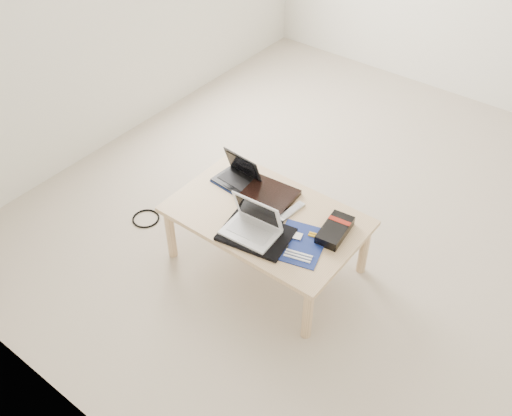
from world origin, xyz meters
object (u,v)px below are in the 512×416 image
Objects in this scene: white_laptop at (253,225)px; gpu_box at (335,230)px; netbook at (238,176)px; coffee_table at (266,221)px.

gpu_box is (0.36, 0.27, -0.04)m from white_laptop.
white_laptop is 1.15× the size of gpu_box.
gpu_box is (0.71, -0.03, -0.01)m from netbook.
coffee_table is at bearing -23.13° from netbook.
coffee_table is 0.21m from white_laptop.
white_laptop is at bearing -143.02° from gpu_box.
white_laptop is 0.45m from gpu_box.
gpu_box is at bearing 36.98° from white_laptop.
netbook reaches higher than coffee_table.
white_laptop is (0.35, -0.31, 0.02)m from netbook.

